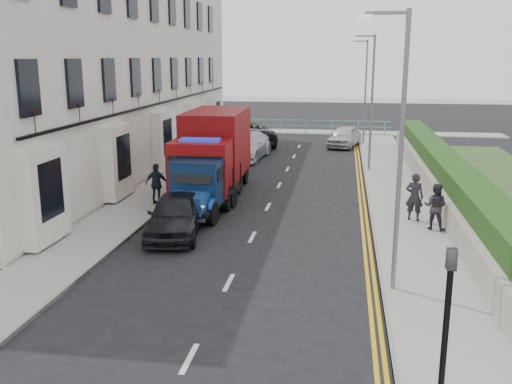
{
  "coord_description": "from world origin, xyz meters",
  "views": [
    {
      "loc": [
        2.9,
        -16.04,
        5.93
      ],
      "look_at": [
        0.02,
        2.69,
        1.4
      ],
      "focal_mm": 40.0,
      "sensor_mm": 36.0,
      "label": 1
    }
  ],
  "objects_px": {
    "lamp_mid": "(370,95)",
    "red_lorry": "(214,151)",
    "parked_car_front": "(176,215)",
    "lamp_far": "(364,85)",
    "lamp_near": "(396,138)",
    "bedford_lorry": "(198,192)",
    "pedestrian_east_near": "(414,197)"
  },
  "relations": [
    {
      "from": "lamp_near",
      "to": "bedford_lorry",
      "type": "relative_size",
      "value": 1.47
    },
    {
      "from": "red_lorry",
      "to": "bedford_lorry",
      "type": "bearing_deg",
      "value": -87.89
    },
    {
      "from": "pedestrian_east_near",
      "to": "parked_car_front",
      "type": "bearing_deg",
      "value": 35.15
    },
    {
      "from": "red_lorry",
      "to": "parked_car_front",
      "type": "bearing_deg",
      "value": -91.72
    },
    {
      "from": "bedford_lorry",
      "to": "red_lorry",
      "type": "distance_m",
      "value": 3.94
    },
    {
      "from": "lamp_near",
      "to": "red_lorry",
      "type": "xyz_separation_m",
      "value": [
        -6.8,
        9.83,
        -2.08
      ]
    },
    {
      "from": "lamp_far",
      "to": "parked_car_front",
      "type": "distance_m",
      "value": 23.39
    },
    {
      "from": "lamp_far",
      "to": "pedestrian_east_near",
      "type": "relative_size",
      "value": 4.01
    },
    {
      "from": "lamp_near",
      "to": "lamp_far",
      "type": "relative_size",
      "value": 1.0
    },
    {
      "from": "lamp_mid",
      "to": "red_lorry",
      "type": "height_order",
      "value": "lamp_mid"
    },
    {
      "from": "lamp_far",
      "to": "red_lorry",
      "type": "height_order",
      "value": "lamp_far"
    },
    {
      "from": "lamp_mid",
      "to": "red_lorry",
      "type": "bearing_deg",
      "value": -137.75
    },
    {
      "from": "lamp_mid",
      "to": "bedford_lorry",
      "type": "xyz_separation_m",
      "value": [
        -6.53,
        -10.0,
        -2.99
      ]
    },
    {
      "from": "lamp_near",
      "to": "bedford_lorry",
      "type": "height_order",
      "value": "lamp_near"
    },
    {
      "from": "lamp_near",
      "to": "parked_car_front",
      "type": "relative_size",
      "value": 1.67
    },
    {
      "from": "bedford_lorry",
      "to": "pedestrian_east_near",
      "type": "distance_m",
      "value": 7.89
    },
    {
      "from": "lamp_far",
      "to": "red_lorry",
      "type": "distance_m",
      "value": 17.67
    },
    {
      "from": "lamp_mid",
      "to": "pedestrian_east_near",
      "type": "bearing_deg",
      "value": -81.93
    },
    {
      "from": "bedford_lorry",
      "to": "red_lorry",
      "type": "height_order",
      "value": "red_lorry"
    },
    {
      "from": "bedford_lorry",
      "to": "red_lorry",
      "type": "xyz_separation_m",
      "value": [
        -0.27,
        3.82,
        0.92
      ]
    },
    {
      "from": "red_lorry",
      "to": "parked_car_front",
      "type": "relative_size",
      "value": 1.66
    },
    {
      "from": "lamp_mid",
      "to": "pedestrian_east_near",
      "type": "xyz_separation_m",
      "value": [
        1.35,
        -9.49,
        -3.01
      ]
    },
    {
      "from": "lamp_near",
      "to": "bedford_lorry",
      "type": "xyz_separation_m",
      "value": [
        -6.53,
        6.0,
        -2.99
      ]
    },
    {
      "from": "bedford_lorry",
      "to": "parked_car_front",
      "type": "bearing_deg",
      "value": -91.49
    },
    {
      "from": "lamp_far",
      "to": "lamp_mid",
      "type": "bearing_deg",
      "value": -90.0
    },
    {
      "from": "parked_car_front",
      "to": "lamp_near",
      "type": "bearing_deg",
      "value": -36.87
    },
    {
      "from": "lamp_mid",
      "to": "pedestrian_east_near",
      "type": "relative_size",
      "value": 4.01
    },
    {
      "from": "pedestrian_east_near",
      "to": "lamp_near",
      "type": "bearing_deg",
      "value": 95.35
    },
    {
      "from": "lamp_far",
      "to": "parked_car_front",
      "type": "xyz_separation_m",
      "value": [
        -6.78,
        -22.15,
        -3.28
      ]
    },
    {
      "from": "parked_car_front",
      "to": "pedestrian_east_near",
      "type": "distance_m",
      "value": 8.55
    },
    {
      "from": "lamp_far",
      "to": "parked_car_front",
      "type": "bearing_deg",
      "value": -107.01
    },
    {
      "from": "lamp_mid",
      "to": "parked_car_front",
      "type": "height_order",
      "value": "lamp_mid"
    }
  ]
}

